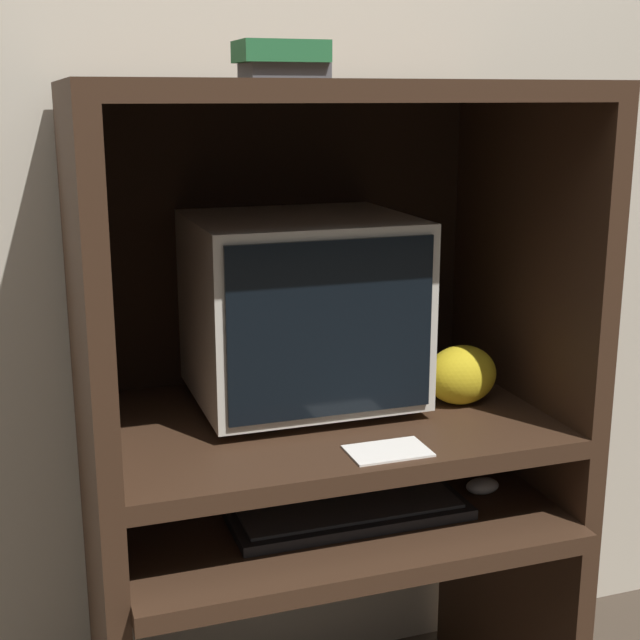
{
  "coord_description": "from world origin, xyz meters",
  "views": [
    {
      "loc": [
        -0.54,
        -1.29,
        1.4
      ],
      "look_at": [
        -0.01,
        0.29,
        0.98
      ],
      "focal_mm": 50.0,
      "sensor_mm": 36.0,
      "label": 1
    }
  ],
  "objects": [
    {
      "name": "crt_monitor",
      "position": [
        -0.02,
        0.37,
        0.99
      ],
      "size": [
        0.43,
        0.39,
        0.39
      ],
      "color": "beige",
      "rests_on": "desk_monitor_shelf"
    },
    {
      "name": "hutch_upper",
      "position": [
        0.0,
        0.33,
        1.21
      ],
      "size": [
        0.93,
        0.59,
        0.64
      ],
      "color": "#382316",
      "rests_on": "desk_monitor_shelf"
    },
    {
      "name": "paper_card",
      "position": [
        0.05,
        0.07,
        0.79
      ],
      "size": [
        0.14,
        0.09,
        0.0
      ],
      "color": "white",
      "rests_on": "desk_monitor_shelf"
    },
    {
      "name": "mouse",
      "position": [
        0.31,
        0.19,
        0.63
      ],
      "size": [
        0.07,
        0.05,
        0.03
      ],
      "color": "#B7B7B7",
      "rests_on": "desk_base"
    },
    {
      "name": "snack_bag",
      "position": [
        0.29,
        0.26,
        0.85
      ],
      "size": [
        0.15,
        0.11,
        0.12
      ],
      "color": "gold",
      "rests_on": "desk_monitor_shelf"
    },
    {
      "name": "wall_back",
      "position": [
        0.0,
        0.65,
        1.3
      ],
      "size": [
        6.0,
        0.06,
        2.6
      ],
      "color": "beige",
      "rests_on": "ground_plane"
    },
    {
      "name": "book_stack",
      "position": [
        -0.1,
        0.23,
        1.46
      ],
      "size": [
        0.15,
        0.12,
        0.07
      ],
      "color": "#4C4C51",
      "rests_on": "hutch_upper"
    },
    {
      "name": "keyboard",
      "position": [
        0.01,
        0.17,
        0.63
      ],
      "size": [
        0.46,
        0.17,
        0.03
      ],
      "color": "black",
      "rests_on": "desk_base"
    },
    {
      "name": "desk_base",
      "position": [
        0.0,
        0.26,
        0.39
      ],
      "size": [
        0.93,
        0.63,
        0.61
      ],
      "color": "#382316",
      "rests_on": "ground_plane"
    },
    {
      "name": "desk_monitor_shelf",
      "position": [
        0.0,
        0.29,
        0.75
      ],
      "size": [
        0.93,
        0.59,
        0.17
      ],
      "color": "#382316",
      "rests_on": "desk_base"
    }
  ]
}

